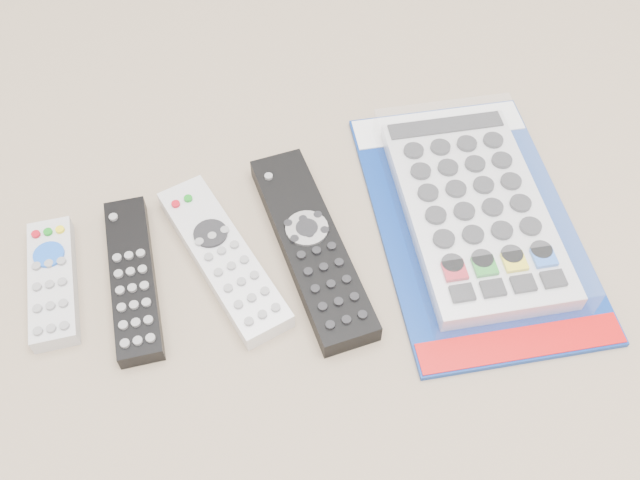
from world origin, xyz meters
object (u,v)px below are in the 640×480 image
object	(u,v)px
remote_small_grey	(53,282)
remote_silver_dvd	(223,257)
remote_large_black	(311,245)
jumbo_remote_packaged	(475,208)
remote_slim_black	(133,278)

from	to	relation	value
remote_small_grey	remote_silver_dvd	xyz separation A→B (m)	(0.17, -0.03, 0.00)
remote_large_black	jumbo_remote_packaged	distance (m)	0.18
remote_silver_dvd	remote_slim_black	bearing A→B (deg)	164.11
remote_large_black	jumbo_remote_packaged	xyz separation A→B (m)	(0.17, -0.02, 0.01)
remote_large_black	jumbo_remote_packaged	bearing A→B (deg)	-5.70
remote_small_grey	remote_silver_dvd	size ratio (longest dim) A/B	0.70
remote_small_grey	jumbo_remote_packaged	distance (m)	0.43
remote_small_grey	remote_slim_black	world-z (taller)	same
remote_silver_dvd	remote_large_black	bearing A→B (deg)	-22.43
remote_slim_black	remote_large_black	size ratio (longest dim) A/B	0.79
remote_small_grey	remote_silver_dvd	world-z (taller)	remote_silver_dvd
remote_small_grey	remote_large_black	size ratio (longest dim) A/B	0.61
remote_small_grey	jumbo_remote_packaged	xyz separation A→B (m)	(0.43, -0.07, 0.01)
remote_silver_dvd	jumbo_remote_packaged	bearing A→B (deg)	-19.03
remote_slim_black	jumbo_remote_packaged	distance (m)	0.36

